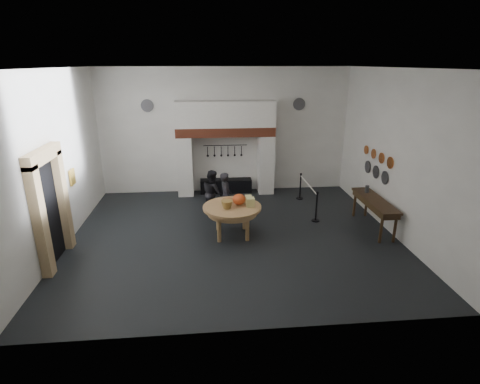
{
  "coord_description": "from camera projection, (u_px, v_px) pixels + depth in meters",
  "views": [
    {
      "loc": [
        -0.71,
        -9.59,
        4.63
      ],
      "look_at": [
        0.16,
        -0.19,
        1.35
      ],
      "focal_mm": 28.0,
      "sensor_mm": 36.0,
      "label": 1
    }
  ],
  "objects": [
    {
      "name": "wall_back",
      "position": [
        225.0,
        131.0,
        13.62
      ],
      "size": [
        9.0,
        0.02,
        4.5
      ],
      "primitive_type": "cube",
      "color": "white",
      "rests_on": "floor"
    },
    {
      "name": "copper_pan_a",
      "position": [
        390.0,
        163.0,
        10.54
      ],
      "size": [
        0.03,
        0.34,
        0.34
      ],
      "primitive_type": "cylinder",
      "rotation": [
        0.0,
        1.57,
        0.0
      ],
      "color": "#C6662D",
      "rests_on": "wall_right"
    },
    {
      "name": "work_table",
      "position": [
        232.0,
        207.0,
        10.33
      ],
      "size": [
        1.68,
        1.68,
        0.07
      ],
      "primitive_type": "cylinder",
      "rotation": [
        0.0,
        0.0,
        -0.04
      ],
      "color": "tan",
      "rests_on": "floor"
    },
    {
      "name": "pewter_plate_left",
      "position": [
        385.0,
        178.0,
        10.89
      ],
      "size": [
        0.03,
        0.4,
        0.4
      ],
      "primitive_type": "cylinder",
      "rotation": [
        0.0,
        1.57,
        0.0
      ],
      "color": "#4C4C51",
      "rests_on": "wall_right"
    },
    {
      "name": "barrier_post_far",
      "position": [
        300.0,
        187.0,
        13.27
      ],
      "size": [
        0.05,
        0.05,
        0.9
      ],
      "primitive_type": "cylinder",
      "color": "black",
      "rests_on": "floor"
    },
    {
      "name": "hearth_brick_band",
      "position": [
        225.0,
        131.0,
        13.27
      ],
      "size": [
        3.5,
        0.72,
        0.32
      ],
      "primitive_type": "cube",
      "color": "#9E442B",
      "rests_on": "chimney_pier_left"
    },
    {
      "name": "bread_loaf",
      "position": [
        228.0,
        200.0,
        10.62
      ],
      "size": [
        0.31,
        0.18,
        0.13
      ],
      "primitive_type": "ellipsoid",
      "color": "#9B5737",
      "rests_on": "work_table"
    },
    {
      "name": "barrier_post_near",
      "position": [
        316.0,
        207.0,
        11.39
      ],
      "size": [
        0.05,
        0.05,
        0.9
      ],
      "primitive_type": "cylinder",
      "color": "black",
      "rests_on": "floor"
    },
    {
      "name": "pewter_plate_right",
      "position": [
        368.0,
        167.0,
        12.02
      ],
      "size": [
        0.03,
        0.4,
        0.4
      ],
      "primitive_type": "cylinder",
      "rotation": [
        0.0,
        1.57,
        0.0
      ],
      "color": "#4C4C51",
      "rests_on": "wall_right"
    },
    {
      "name": "pewter_plate_back_right",
      "position": [
        299.0,
        104.0,
        13.51
      ],
      "size": [
        0.44,
        0.03,
        0.44
      ],
      "primitive_type": "cylinder",
      "rotation": [
        1.57,
        0.0,
        0.0
      ],
      "color": "#4C4C51",
      "rests_on": "wall_back"
    },
    {
      "name": "barrier_rope",
      "position": [
        308.0,
        185.0,
        12.2
      ],
      "size": [
        0.04,
        2.0,
        0.04
      ],
      "primitive_type": "cylinder",
      "rotation": [
        1.57,
        0.0,
        0.0
      ],
      "color": "white",
      "rests_on": "barrier_post_near"
    },
    {
      "name": "cheese_block_big",
      "position": [
        250.0,
        202.0,
        10.28
      ],
      "size": [
        0.22,
        0.22,
        0.24
      ],
      "primitive_type": "cube",
      "color": "#D2CC7D",
      "rests_on": "work_table"
    },
    {
      "name": "wicker_basket",
      "position": [
        227.0,
        204.0,
        10.13
      ],
      "size": [
        0.33,
        0.33,
        0.22
      ],
      "primitive_type": "cone",
      "rotation": [
        3.14,
        0.0,
        -0.04
      ],
      "color": "olive",
      "rests_on": "work_table"
    },
    {
      "name": "copper_pan_d",
      "position": [
        366.0,
        150.0,
        12.09
      ],
      "size": [
        0.03,
        0.28,
        0.28
      ],
      "primitive_type": "cylinder",
      "rotation": [
        0.0,
        1.57,
        0.0
      ],
      "color": "#C6662D",
      "rests_on": "wall_right"
    },
    {
      "name": "iron_range",
      "position": [
        226.0,
        186.0,
        14.02
      ],
      "size": [
        1.9,
        0.45,
        0.5
      ],
      "primitive_type": "cube",
      "color": "black",
      "rests_on": "floor"
    },
    {
      "name": "wall_left",
      "position": [
        56.0,
        162.0,
        9.47
      ],
      "size": [
        0.02,
        8.0,
        4.5
      ],
      "primitive_type": "cube",
      "color": "white",
      "rests_on": "floor"
    },
    {
      "name": "cheese_block_small",
      "position": [
        248.0,
        199.0,
        10.56
      ],
      "size": [
        0.18,
        0.18,
        0.2
      ],
      "primitive_type": "cube",
      "color": "#E0D586",
      "rests_on": "work_table"
    },
    {
      "name": "door_jamb_near",
      "position": [
        40.0,
        223.0,
        8.19
      ],
      "size": [
        0.22,
        0.3,
        2.6
      ],
      "primitive_type": "cube",
      "color": "tan",
      "rests_on": "floor"
    },
    {
      "name": "visitor_far",
      "position": [
        213.0,
        193.0,
        11.77
      ],
      "size": [
        0.78,
        0.87,
        1.48
      ],
      "primitive_type": "imported",
      "rotation": [
        0.0,
        0.0,
        1.94
      ],
      "color": "black",
      "rests_on": "floor"
    },
    {
      "name": "door_recess",
      "position": [
        49.0,
        213.0,
        8.86
      ],
      "size": [
        0.04,
        1.1,
        2.5
      ],
      "primitive_type": "cube",
      "color": "black",
      "rests_on": "floor"
    },
    {
      "name": "pewter_plate_back_left",
      "position": [
        147.0,
        106.0,
        13.04
      ],
      "size": [
        0.44,
        0.03,
        0.44
      ],
      "primitive_type": "cylinder",
      "rotation": [
        1.57,
        0.0,
        0.0
      ],
      "color": "#4C4C51",
      "rests_on": "wall_back"
    },
    {
      "name": "door_jamb_far",
      "position": [
        63.0,
        201.0,
        9.51
      ],
      "size": [
        0.22,
        0.3,
        2.6
      ],
      "primitive_type": "cube",
      "color": "tan",
      "rests_on": "floor"
    },
    {
      "name": "copper_pan_b",
      "position": [
        382.0,
        158.0,
        11.06
      ],
      "size": [
        0.03,
        0.32,
        0.32
      ],
      "primitive_type": "cylinder",
      "rotation": [
        0.0,
        1.57,
        0.0
      ],
      "color": "#C6662D",
      "rests_on": "wall_right"
    },
    {
      "name": "pewter_jug",
      "position": [
        367.0,
        189.0,
        11.28
      ],
      "size": [
        0.12,
        0.12,
        0.22
      ],
      "primitive_type": "cylinder",
      "color": "#525258",
      "rests_on": "side_table"
    },
    {
      "name": "chimney_pier_right",
      "position": [
        266.0,
        164.0,
        13.81
      ],
      "size": [
        0.55,
        0.7,
        2.15
      ],
      "primitive_type": "cube",
      "color": "silver",
      "rests_on": "floor"
    },
    {
      "name": "floor",
      "position": [
        234.0,
        235.0,
        10.6
      ],
      "size": [
        9.0,
        8.0,
        0.02
      ],
      "primitive_type": "cube",
      "color": "black",
      "rests_on": "ground"
    },
    {
      "name": "wall_right",
      "position": [
        397.0,
        154.0,
        10.25
      ],
      "size": [
        0.02,
        8.0,
        4.5
      ],
      "primitive_type": "cube",
      "color": "white",
      "rests_on": "floor"
    },
    {
      "name": "pumpkin",
      "position": [
        239.0,
        199.0,
        10.38
      ],
      "size": [
        0.36,
        0.36,
        0.31
      ],
      "primitive_type": "ellipsoid",
      "color": "#D14F1D",
      "rests_on": "work_table"
    },
    {
      "name": "chimney_pier_left",
      "position": [
        185.0,
        166.0,
        13.55
      ],
      "size": [
        0.55,
        0.7,
        2.15
      ],
      "primitive_type": "cube",
      "color": "silver",
      "rests_on": "floor"
    },
    {
      "name": "door_lintel",
      "position": [
        42.0,
        155.0,
        8.4
      ],
      "size": [
        0.22,
        1.7,
        0.3
      ],
      "primitive_type": "cube",
      "color": "tan",
      "rests_on": "door_jamb_near"
    },
    {
      "name": "chimney_hood",
      "position": [
        225.0,
        114.0,
        13.07
      ],
      "size": [
        3.5,
        0.7,
        0.9
      ],
      "primitive_type": "cube",
      "color": "silver",
      "rests_on": "hearth_brick_band"
    },
    {
      "name": "visitor_near",
      "position": [
        226.0,
        196.0,
        11.42
      ],
      "size": [
        0.37,
        0.56,
        1.51
      ],
      "primitive_type": "imported",
      "rotation": [
        0.0,
        0.0,
        1.59
      ],
      "color": "black",
      "rests_on": "floor"
    },
    {
      "name": "wall_front",
      "position": [
        252.0,
        217.0,
        6.1
      ],
      "size": [
        9.0,
        0.02,
        4.5
      ],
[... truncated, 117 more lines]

